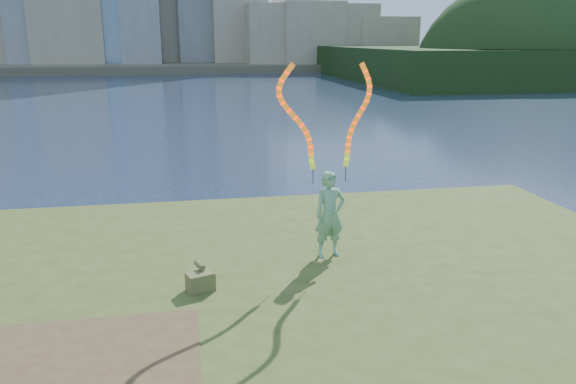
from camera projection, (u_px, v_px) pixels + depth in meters
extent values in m
plane|color=#18243C|center=(228.00, 305.00, 10.91)|extent=(320.00, 320.00, 0.00)
cube|color=#394819|center=(241.00, 370.00, 8.50)|extent=(20.00, 18.00, 0.30)
cube|color=#394819|center=(239.00, 345.00, 8.72)|extent=(17.00, 15.00, 0.30)
cube|color=#394819|center=(237.00, 324.00, 8.84)|extent=(14.00, 12.00, 0.30)
cube|color=#47331E|center=(76.00, 373.00, 7.28)|extent=(3.20, 3.00, 0.02)
cube|color=#4A4536|center=(187.00, 64.00, 100.91)|extent=(320.00, 40.00, 1.20)
imported|color=#156A34|center=(330.00, 214.00, 11.05)|extent=(0.69, 0.51, 1.72)
cylinder|color=black|center=(313.00, 176.00, 10.84)|extent=(0.02, 0.02, 0.30)
cylinder|color=black|center=(345.00, 173.00, 11.06)|extent=(0.02, 0.02, 0.30)
cube|color=#4F522A|center=(200.00, 282.00, 9.65)|extent=(0.52, 0.43, 0.32)
cylinder|color=#4F522A|center=(200.00, 265.00, 9.80)|extent=(0.20, 0.32, 0.11)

